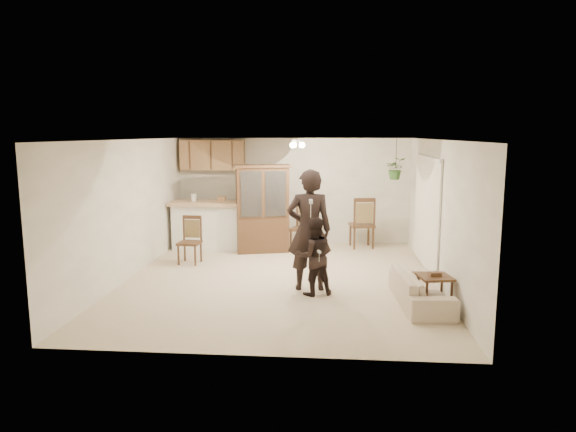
# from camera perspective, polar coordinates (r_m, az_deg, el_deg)

# --- Properties ---
(floor) EXTENTS (6.50, 6.50, 0.00)m
(floor) POSITION_cam_1_polar(r_m,az_deg,el_deg) (9.35, -0.86, -7.03)
(floor) COLOR #BDB08F
(floor) RESTS_ON ground
(ceiling) EXTENTS (5.50, 6.50, 0.02)m
(ceiling) POSITION_cam_1_polar(r_m,az_deg,el_deg) (8.98, -0.90, 8.48)
(ceiling) COLOR white
(ceiling) RESTS_ON wall_back
(wall_back) EXTENTS (5.50, 0.02, 2.50)m
(wall_back) POSITION_cam_1_polar(r_m,az_deg,el_deg) (12.29, 0.58, 2.82)
(wall_back) COLOR white
(wall_back) RESTS_ON ground
(wall_front) EXTENTS (5.50, 0.02, 2.50)m
(wall_front) POSITION_cam_1_polar(r_m,az_deg,el_deg) (5.91, -3.93, -4.13)
(wall_front) COLOR white
(wall_front) RESTS_ON ground
(wall_left) EXTENTS (0.02, 6.50, 2.50)m
(wall_left) POSITION_cam_1_polar(r_m,az_deg,el_deg) (9.73, -17.22, 0.74)
(wall_left) COLOR white
(wall_left) RESTS_ON ground
(wall_right) EXTENTS (0.02, 6.50, 2.50)m
(wall_right) POSITION_cam_1_polar(r_m,az_deg,el_deg) (9.23, 16.37, 0.34)
(wall_right) COLOR white
(wall_right) RESTS_ON ground
(breakfast_bar) EXTENTS (1.60, 0.55, 1.00)m
(breakfast_bar) POSITION_cam_1_polar(r_m,az_deg,el_deg) (11.80, -8.75, -1.23)
(breakfast_bar) COLOR white
(breakfast_bar) RESTS_ON floor
(bar_top) EXTENTS (1.75, 0.70, 0.08)m
(bar_top) POSITION_cam_1_polar(r_m,az_deg,el_deg) (11.71, -8.81, 1.42)
(bar_top) COLOR tan
(bar_top) RESTS_ON breakfast_bar
(upper_cabinets) EXTENTS (1.50, 0.34, 0.70)m
(upper_cabinets) POSITION_cam_1_polar(r_m,az_deg,el_deg) (12.33, -8.38, 6.71)
(upper_cabinets) COLOR brown
(upper_cabinets) RESTS_ON wall_back
(vertical_blinds) EXTENTS (0.06, 2.30, 2.10)m
(vertical_blinds) POSITION_cam_1_polar(r_m,az_deg,el_deg) (10.12, 15.09, 0.28)
(vertical_blinds) COLOR white
(vertical_blinds) RESTS_ON wall_right
(ceiling_fixture) EXTENTS (0.36, 0.36, 0.20)m
(ceiling_fixture) POSITION_cam_1_polar(r_m,az_deg,el_deg) (10.16, 0.89, 8.00)
(ceiling_fixture) COLOR #FFEEBF
(ceiling_fixture) RESTS_ON ceiling
(hanging_plant) EXTENTS (0.43, 0.37, 0.48)m
(hanging_plant) POSITION_cam_1_polar(r_m,az_deg,el_deg) (11.45, 11.88, 5.18)
(hanging_plant) COLOR #285722
(hanging_plant) RESTS_ON ceiling
(plant_cord) EXTENTS (0.01, 0.01, 0.65)m
(plant_cord) POSITION_cam_1_polar(r_m,az_deg,el_deg) (11.43, 11.93, 6.80)
(plant_cord) COLOR black
(plant_cord) RESTS_ON ceiling
(sofa) EXTENTS (0.87, 1.92, 0.73)m
(sofa) POSITION_cam_1_polar(r_m,az_deg,el_deg) (8.18, 14.56, -7.04)
(sofa) COLOR beige
(sofa) RESTS_ON floor
(adult) EXTENTS (0.69, 0.49, 1.80)m
(adult) POSITION_cam_1_polar(r_m,az_deg,el_deg) (8.57, 2.36, -2.33)
(adult) COLOR black
(adult) RESTS_ON floor
(child) EXTENTS (0.78, 0.69, 1.35)m
(child) POSITION_cam_1_polar(r_m,az_deg,el_deg) (8.33, 2.88, -4.26)
(child) COLOR black
(child) RESTS_ON floor
(china_hutch) EXTENTS (1.30, 0.76, 1.93)m
(china_hutch) POSITION_cam_1_polar(r_m,az_deg,el_deg) (11.31, -2.86, 0.75)
(china_hutch) COLOR #3E2816
(china_hutch) RESTS_ON floor
(side_table) EXTENTS (0.54, 0.54, 0.57)m
(side_table) POSITION_cam_1_polar(r_m,az_deg,el_deg) (8.05, 15.94, -8.10)
(side_table) COLOR #3E2816
(side_table) RESTS_ON floor
(chair_bar) EXTENTS (0.46, 0.46, 0.96)m
(chair_bar) POSITION_cam_1_polar(r_m,az_deg,el_deg) (10.57, -10.86, -3.77)
(chair_bar) COLOR #3E2816
(chair_bar) RESTS_ON floor
(chair_hutch_left) EXTENTS (0.61, 0.61, 1.10)m
(chair_hutch_left) POSITION_cam_1_polar(r_m,az_deg,el_deg) (11.55, 1.63, -2.30)
(chair_hutch_left) COLOR #3E2816
(chair_hutch_left) RESTS_ON floor
(chair_hutch_right) EXTENTS (0.60, 0.60, 1.18)m
(chair_hutch_right) POSITION_cam_1_polar(r_m,az_deg,el_deg) (11.94, 8.18, -1.91)
(chair_hutch_right) COLOR #3E2816
(chair_hutch_right) RESTS_ON floor
(controller_adult) EXTENTS (0.07, 0.18, 0.05)m
(controller_adult) POSITION_cam_1_polar(r_m,az_deg,el_deg) (7.99, 2.55, 1.63)
(controller_adult) COLOR silver
(controller_adult) RESTS_ON adult
(controller_child) EXTENTS (0.07, 0.12, 0.03)m
(controller_child) POSITION_cam_1_polar(r_m,az_deg,el_deg) (8.02, 3.49, -3.99)
(controller_child) COLOR silver
(controller_child) RESTS_ON child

